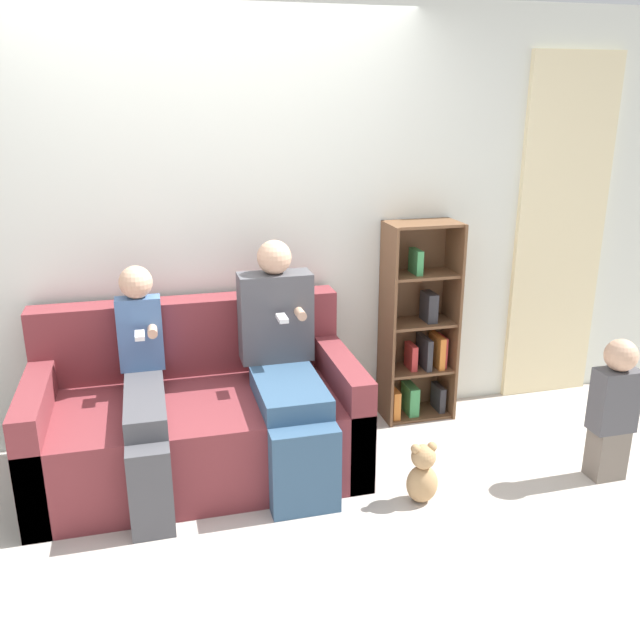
{
  "coord_description": "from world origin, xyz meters",
  "views": [
    {
      "loc": [
        -0.36,
        -2.9,
        2.01
      ],
      "look_at": [
        0.56,
        0.63,
        0.81
      ],
      "focal_mm": 38.0,
      "sensor_mm": 36.0,
      "label": 1
    }
  ],
  "objects_px": {
    "child_seated": "(144,389)",
    "toddler_standing": "(613,407)",
    "couch": "(197,419)",
    "bookshelf": "(418,332)",
    "teddy_bear": "(423,474)",
    "adult_seated": "(285,361)"
  },
  "relations": [
    {
      "from": "teddy_bear",
      "to": "adult_seated",
      "type": "bearing_deg",
      "value": 138.88
    },
    {
      "from": "couch",
      "to": "bookshelf",
      "type": "relative_size",
      "value": 1.37
    },
    {
      "from": "toddler_standing",
      "to": "teddy_bear",
      "type": "xyz_separation_m",
      "value": [
        -1.08,
        0.02,
        -0.26
      ]
    },
    {
      "from": "teddy_bear",
      "to": "child_seated",
      "type": "bearing_deg",
      "value": 160.04
    },
    {
      "from": "adult_seated",
      "to": "bookshelf",
      "type": "height_order",
      "value": "bookshelf"
    },
    {
      "from": "child_seated",
      "to": "toddler_standing",
      "type": "relative_size",
      "value": 1.43
    },
    {
      "from": "toddler_standing",
      "to": "couch",
      "type": "bearing_deg",
      "value": 162.9
    },
    {
      "from": "couch",
      "to": "child_seated",
      "type": "bearing_deg",
      "value": -150.91
    },
    {
      "from": "adult_seated",
      "to": "teddy_bear",
      "type": "bearing_deg",
      "value": -41.12
    },
    {
      "from": "child_seated",
      "to": "bookshelf",
      "type": "height_order",
      "value": "bookshelf"
    },
    {
      "from": "bookshelf",
      "to": "teddy_bear",
      "type": "distance_m",
      "value": 1.14
    },
    {
      "from": "child_seated",
      "to": "toddler_standing",
      "type": "distance_m",
      "value": 2.5
    },
    {
      "from": "child_seated",
      "to": "bookshelf",
      "type": "relative_size",
      "value": 0.9
    },
    {
      "from": "adult_seated",
      "to": "child_seated",
      "type": "height_order",
      "value": "adult_seated"
    },
    {
      "from": "child_seated",
      "to": "bookshelf",
      "type": "distance_m",
      "value": 1.79
    },
    {
      "from": "child_seated",
      "to": "teddy_bear",
      "type": "relative_size",
      "value": 3.41
    },
    {
      "from": "child_seated",
      "to": "adult_seated",
      "type": "bearing_deg",
      "value": 2.76
    },
    {
      "from": "bookshelf",
      "to": "couch",
      "type": "bearing_deg",
      "value": -166.4
    },
    {
      "from": "toddler_standing",
      "to": "bookshelf",
      "type": "height_order",
      "value": "bookshelf"
    },
    {
      "from": "adult_seated",
      "to": "bookshelf",
      "type": "relative_size",
      "value": 0.98
    },
    {
      "from": "toddler_standing",
      "to": "bookshelf",
      "type": "distance_m",
      "value": 1.25
    },
    {
      "from": "adult_seated",
      "to": "teddy_bear",
      "type": "relative_size",
      "value": 3.74
    }
  ]
}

